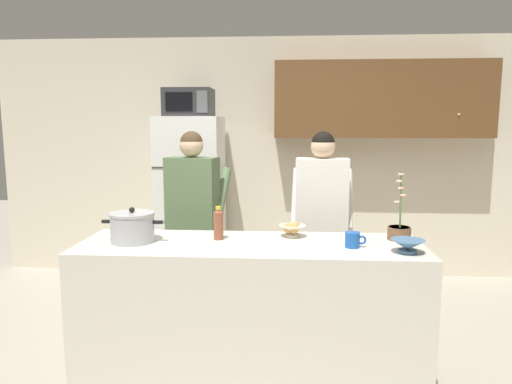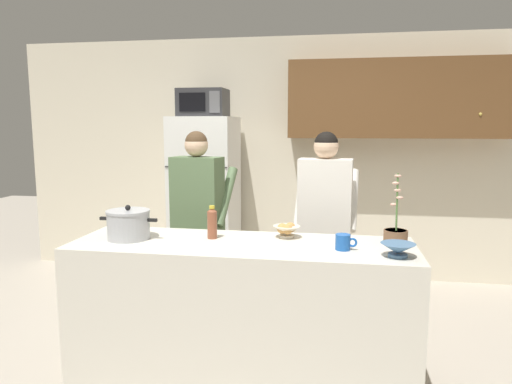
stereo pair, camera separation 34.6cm
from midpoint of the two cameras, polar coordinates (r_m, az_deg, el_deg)
name	(u,v)px [view 1 (the left image)]	position (r m, az deg, el deg)	size (l,w,h in m)	color
ground_plane	(250,378)	(3.32, -3.89, -21.87)	(14.00, 14.00, 0.00)	#B2A899
back_wall_unit	(292,145)	(5.10, 2.53, 5.76)	(6.00, 0.48, 2.60)	beige
kitchen_island	(250,312)	(3.12, -3.98, -14.53)	(2.18, 0.68, 0.92)	silver
refrigerator	(191,202)	(4.90, -9.95, -1.19)	(0.64, 0.68, 1.75)	white
microwave	(189,103)	(4.82, -10.32, 10.75)	(0.48, 0.37, 0.28)	#2D2D30
person_near_pot	(193,207)	(3.84, -10.30, -1.81)	(0.55, 0.48, 1.62)	black
person_by_sink	(322,209)	(3.69, 5.43, -2.13)	(0.52, 0.44, 1.62)	#33384C
cooking_pot	(132,227)	(3.12, -18.03, -4.16)	(0.40, 0.28, 0.23)	#ADAFB5
coffee_mug	(353,240)	(2.88, 8.46, -5.87)	(0.13, 0.09, 0.10)	#1E59B2
bread_bowl	(292,229)	(3.11, 1.32, -4.64)	(0.18, 0.18, 0.10)	beige
empty_bowl	(408,245)	(2.82, 14.82, -6.39)	(0.20, 0.20, 0.08)	#4C7299
bottle_near_edge	(218,223)	(3.06, -7.87, -3.87)	(0.06, 0.06, 0.22)	brown
potted_orchid	(399,229)	(3.13, 14.18, -4.52)	(0.15, 0.15, 0.45)	brown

